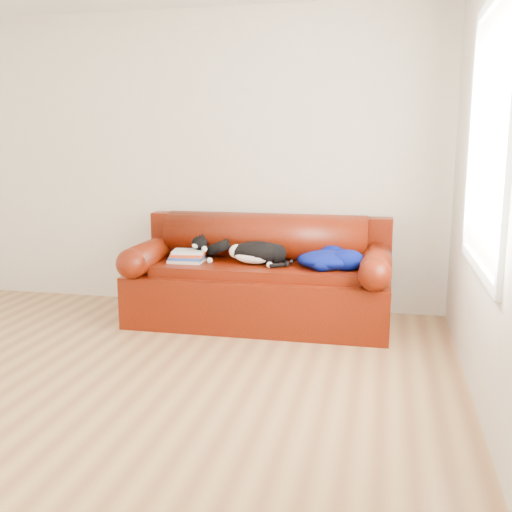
{
  "coord_description": "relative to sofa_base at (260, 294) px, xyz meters",
  "views": [
    {
      "loc": [
        1.71,
        -3.18,
        1.47
      ],
      "look_at": [
        0.73,
        1.35,
        0.58
      ],
      "focal_mm": 42.0,
      "sensor_mm": 36.0,
      "label": 1
    }
  ],
  "objects": [
    {
      "name": "sofa_base",
      "position": [
        0.0,
        0.0,
        0.0
      ],
      "size": [
        2.1,
        0.9,
        0.5
      ],
      "color": "#370202",
      "rests_on": "ground"
    },
    {
      "name": "book_stack",
      "position": [
        -0.59,
        -0.09,
        0.31
      ],
      "size": [
        0.28,
        0.23,
        0.1
      ],
      "rotation": [
        0.0,
        0.0,
        0.08
      ],
      "color": "beige",
      "rests_on": "sofa_base"
    },
    {
      "name": "room_shell",
      "position": [
        -0.6,
        -1.48,
        1.43
      ],
      "size": [
        4.52,
        4.02,
        2.61
      ],
      "color": "beige",
      "rests_on": "ground"
    },
    {
      "name": "cat",
      "position": [
        -0.01,
        -0.05,
        0.35
      ],
      "size": [
        0.64,
        0.29,
        0.23
      ],
      "rotation": [
        0.0,
        0.0,
        -0.12
      ],
      "color": "black",
      "rests_on": "sofa_base"
    },
    {
      "name": "blanket",
      "position": [
        0.57,
        -0.07,
        0.33
      ],
      "size": [
        0.57,
        0.45,
        0.16
      ],
      "rotation": [
        0.0,
        0.0,
        0.12
      ],
      "color": "#020E49",
      "rests_on": "sofa_base"
    },
    {
      "name": "ground",
      "position": [
        -0.73,
        -1.49,
        -0.24
      ],
      "size": [
        4.5,
        4.5,
        0.0
      ],
      "primitive_type": "plane",
      "color": "brown",
      "rests_on": "ground"
    },
    {
      "name": "sofa_back",
      "position": [
        -0.0,
        0.24,
        0.3
      ],
      "size": [
        2.1,
        1.01,
        0.88
      ],
      "color": "#370202",
      "rests_on": "ground"
    }
  ]
}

